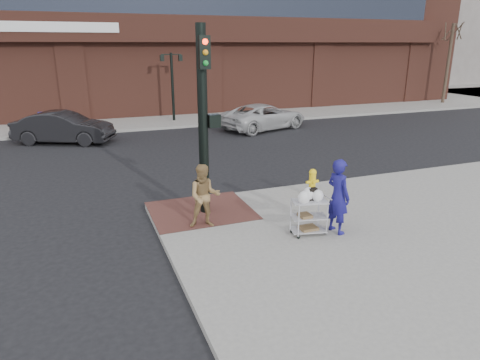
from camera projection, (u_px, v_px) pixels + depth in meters
name	position (u px, v px, depth m)	size (l,w,h in m)	color
ground	(232.00, 224.00, 11.54)	(220.00, 220.00, 0.00)	black
sidewalk_far	(240.00, 90.00, 44.24)	(65.00, 36.00, 0.15)	gray
brick_curb_ramp	(201.00, 210.00, 12.08)	(2.80, 2.40, 0.01)	#542D27
filler_block	(419.00, 9.00, 56.23)	(14.00, 20.00, 18.00)	slate
bare_tree_a	(454.00, 22.00, 32.48)	(1.80, 1.80, 7.20)	#382B21
lamp_post	(172.00, 79.00, 25.66)	(1.32, 0.22, 4.00)	black
traffic_signal_pole	(204.00, 117.00, 11.20)	(0.61, 0.51, 5.00)	black
woman_blue	(338.00, 196.00, 10.45)	(0.69, 0.45, 1.89)	navy
pedestrian_tan	(205.00, 196.00, 10.80)	(0.80, 0.63, 1.65)	olive
sedan_dark	(63.00, 128.00, 20.75)	(1.63, 4.66, 1.54)	black
minivan_white	(264.00, 117.00, 24.20)	(2.38, 5.17, 1.44)	silver
utility_cart	(309.00, 214.00, 10.47)	(0.93, 0.65, 1.17)	#AAA9AF
fire_hydrant	(312.00, 182.00, 13.11)	(0.41, 0.29, 0.87)	yellow
newsbox_yellow	(55.00, 120.00, 23.33)	(0.43, 0.39, 1.03)	yellow
newsbox_blue	(44.00, 122.00, 22.90)	(0.43, 0.39, 1.03)	#161795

